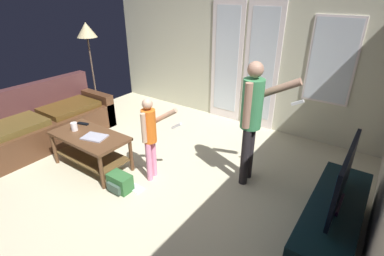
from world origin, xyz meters
TOP-DOWN VIEW (x-y plane):
  - ground_plane at (0.00, 0.00)m, footprint 5.30×4.93m
  - wall_back_with_doors at (0.06, 2.43)m, footprint 5.30×0.09m
  - leather_couch at (-2.00, -0.17)m, footprint 0.86×2.19m
  - coffee_table at (-0.73, -0.19)m, footprint 1.09×0.56m
  - tv_stand at (2.28, 0.33)m, footprint 0.47×1.55m
  - flat_screen_tv at (2.27, 0.34)m, footprint 0.08×0.97m
  - person_adult at (1.17, 0.76)m, footprint 0.65×0.47m
  - person_child at (0.13, 0.09)m, footprint 0.44×0.37m
  - floor_lamp at (-2.29, 1.13)m, footprint 0.36×0.36m
  - backpack at (-0.02, -0.34)m, footprint 0.30×0.22m
  - loose_keyboard at (0.00, -0.22)m, footprint 0.44×0.14m
  - laptop_closed at (-0.60, -0.20)m, footprint 0.35×0.29m
  - cup_near_edge at (-1.01, -0.22)m, footprint 0.09×0.09m
  - tv_remote_black at (-1.08, -0.03)m, footprint 0.18×0.09m

SIDE VIEW (x-z plane):
  - ground_plane at x=0.00m, z-range -0.02..0.00m
  - loose_keyboard at x=0.00m, z-range 0.00..0.02m
  - backpack at x=-0.02m, z-range 0.00..0.22m
  - tv_stand at x=2.28m, z-range 0.00..0.42m
  - leather_couch at x=-2.00m, z-range -0.15..0.75m
  - coffee_table at x=-0.73m, z-range 0.11..0.62m
  - laptop_closed at x=-0.60m, z-range 0.50..0.52m
  - tv_remote_black at x=-1.08m, z-range 0.50..0.52m
  - cup_near_edge at x=-1.01m, z-range 0.50..0.62m
  - person_child at x=0.13m, z-range 0.11..1.22m
  - flat_screen_tv at x=2.27m, z-range 0.42..1.04m
  - person_adult at x=1.17m, z-range 0.16..1.72m
  - wall_back_with_doors at x=0.06m, z-range -0.03..2.53m
  - floor_lamp at x=-2.29m, z-range 0.65..2.38m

